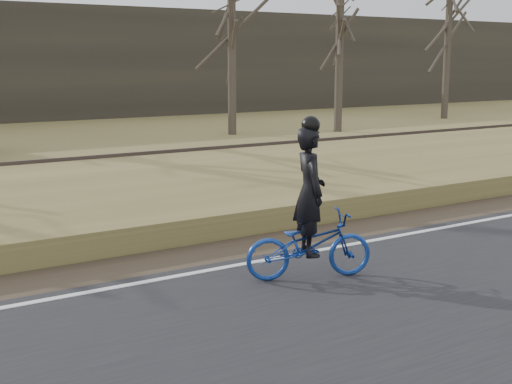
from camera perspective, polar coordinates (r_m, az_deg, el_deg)
ground at (r=12.79m, az=11.76°, el=-3.95°), size 120.00×120.00×0.00m
edge_line at (r=12.92m, az=11.15°, el=-3.49°), size 120.00×0.12×0.01m
shoulder at (r=13.64m, az=8.22°, el=-2.85°), size 120.00×1.60×0.04m
embankment at (r=15.92m, az=1.12°, el=-0.08°), size 120.00×5.00×0.44m
ballast at (r=19.14m, az=-5.29°, el=1.70°), size 120.00×3.00×0.45m
railroad at (r=19.09m, az=-5.30°, el=2.60°), size 120.00×2.40×0.29m
cyclist at (r=10.16m, az=4.28°, el=-2.82°), size 1.95×1.24×2.33m
bare_tree_center at (r=30.51m, az=-1.95°, el=11.69°), size 0.36×0.36×7.54m
bare_tree_right at (r=31.96m, az=6.68°, el=10.96°), size 0.36×0.36×6.85m
bare_tree_far_right at (r=40.27m, az=15.09°, el=11.70°), size 0.36×0.36×8.43m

